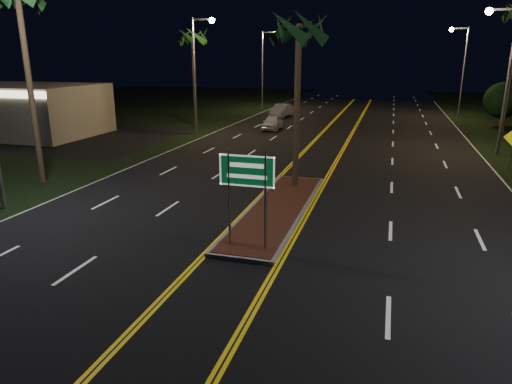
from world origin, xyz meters
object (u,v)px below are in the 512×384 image
at_px(car_near, 272,121).
at_px(highway_sign, 247,180).
at_px(streetlight_right_far, 461,61).
at_px(streetlight_right_mid, 503,64).
at_px(palm_left_far, 193,37).
at_px(commercial_building, 7,109).
at_px(car_far, 281,109).
at_px(streetlight_left_mid, 199,63).
at_px(warning_sign, 512,143).
at_px(shrub_far, 503,100).
at_px(palm_median, 299,29).
at_px(streetlight_left_far, 265,61).
at_px(median_island, 278,209).

bearing_deg(car_near, highway_sign, -79.60).
bearing_deg(streetlight_right_far, highway_sign, -105.15).
height_order(highway_sign, car_near, highway_sign).
bearing_deg(streetlight_right_far, streetlight_right_mid, -90.00).
xyz_separation_m(highway_sign, palm_left_far, (-12.80, 25.20, 5.34)).
relative_size(commercial_building, palm_left_far, 1.70).
xyz_separation_m(highway_sign, car_far, (-6.92, 34.14, -1.63)).
distance_m(streetlight_left_mid, warning_sign, 22.70).
xyz_separation_m(streetlight_right_far, car_near, (-16.27, -13.83, -4.94)).
bearing_deg(car_near, warning_sign, -34.55).
relative_size(shrub_far, warning_sign, 1.72).
bearing_deg(car_near, palm_median, -74.41).
height_order(streetlight_left_far, shrub_far, streetlight_left_far).
xyz_separation_m(median_island, shrub_far, (13.80, 29.00, 2.25)).
distance_m(commercial_building, palm_left_far, 16.47).
bearing_deg(palm_left_far, commercial_building, -148.75).
xyz_separation_m(median_island, car_far, (-6.92, 29.94, 0.69)).
xyz_separation_m(streetlight_left_far, streetlight_right_far, (21.23, -2.00, 0.00)).
height_order(highway_sign, palm_left_far, palm_left_far).
relative_size(palm_median, car_near, 1.94).
bearing_deg(shrub_far, streetlight_right_far, 117.98).
bearing_deg(streetlight_left_far, palm_left_far, -97.78).
bearing_deg(streetlight_left_far, palm_median, -72.42).
bearing_deg(commercial_building, highway_sign, -33.48).
distance_m(streetlight_left_far, palm_left_far, 16.28).
height_order(commercial_building, streetlight_left_mid, streetlight_left_mid).
xyz_separation_m(palm_left_far, shrub_far, (26.60, 8.00, -5.41)).
xyz_separation_m(commercial_building, car_far, (19.08, 16.95, -1.23)).
distance_m(streetlight_left_far, palm_median, 35.18).
distance_m(streetlight_left_mid, palm_left_far, 5.01).
height_order(highway_sign, car_far, highway_sign).
distance_m(median_island, highway_sign, 4.80).
bearing_deg(median_island, palm_left_far, 121.36).
xyz_separation_m(commercial_building, streetlight_left_mid, (15.39, 4.01, 3.65)).
relative_size(streetlight_right_far, palm_median, 1.08).
relative_size(median_island, palm_left_far, 1.16).
distance_m(commercial_building, streetlight_right_far, 42.88).
xyz_separation_m(streetlight_right_far, shrub_far, (3.19, -6.00, -3.32)).
relative_size(median_island, streetlight_left_far, 1.14).
distance_m(median_island, palm_median, 8.00).
bearing_deg(palm_left_far, car_near, 1.38).
bearing_deg(shrub_far, warning_sign, -99.33).
relative_size(streetlight_left_far, streetlight_right_mid, 1.00).
height_order(streetlight_right_mid, shrub_far, streetlight_right_mid).
height_order(streetlight_left_mid, streetlight_right_far, same).
bearing_deg(streetlight_right_mid, commercial_building, -176.86).
bearing_deg(streetlight_right_far, commercial_building, -148.99).
height_order(streetlight_right_mid, palm_left_far, streetlight_right_mid).
relative_size(streetlight_left_mid, car_far, 1.93).
height_order(streetlight_left_mid, streetlight_right_mid, same).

